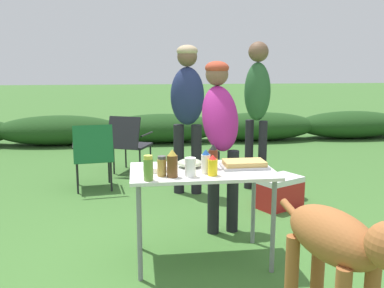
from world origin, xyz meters
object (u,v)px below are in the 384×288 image
object	(u,v)px
relish_jar	(148,168)
camp_chair_near_hedge	(129,141)
beer_bottle	(172,164)
standing_person_in_red_jacket	(257,100)
bbq_sauce_bottle	(213,157)
mayo_bottle	(206,162)
food_tray	(244,164)
standing_person_in_navy_coat	(220,125)
standing_person_in_gray_fleece	(187,103)
mustard_bottle	(213,166)
plate_stack	(156,168)
cooler_box	(278,192)
dog	(339,245)
spice_jar	(162,166)
folding_table	(202,179)
camp_chair_green_behind_table	(93,153)
mixing_bowl	(190,163)
paper_cup_stack	(190,167)

from	to	relation	value
relish_jar	camp_chair_near_hedge	bearing A→B (deg)	93.50
beer_bottle	standing_person_in_red_jacket	bearing A→B (deg)	59.54
bbq_sauce_bottle	mayo_bottle	xyz separation A→B (m)	(-0.08, -0.13, -0.01)
food_tray	standing_person_in_navy_coat	size ratio (longest dim) A/B	0.23
bbq_sauce_bottle	standing_person_in_gray_fleece	bearing A→B (deg)	89.63
bbq_sauce_bottle	mustard_bottle	xyz separation A→B (m)	(-0.04, -0.20, -0.02)
plate_stack	cooler_box	size ratio (longest dim) A/B	0.36
dog	cooler_box	size ratio (longest dim) A/B	1.88
spice_jar	dog	distance (m)	1.32
bbq_sauce_bottle	mayo_bottle	world-z (taller)	bbq_sauce_bottle
folding_table	mustard_bottle	xyz separation A→B (m)	(0.05, -0.18, 0.15)
beer_bottle	dog	distance (m)	1.25
camp_chair_green_behind_table	cooler_box	size ratio (longest dim) A/B	1.45
folding_table	standing_person_in_navy_coat	xyz separation A→B (m)	(0.27, 0.66, 0.33)
mixing_bowl	bbq_sauce_bottle	xyz separation A→B (m)	(0.17, -0.07, 0.06)
standing_person_in_red_jacket	mustard_bottle	bearing A→B (deg)	-75.11
bbq_sauce_bottle	standing_person_in_navy_coat	size ratio (longest dim) A/B	0.12
bbq_sauce_bottle	relish_jar	xyz separation A→B (m)	(-0.51, -0.28, -0.00)
mustard_bottle	camp_chair_near_hedge	bearing A→B (deg)	102.27
standing_person_in_navy_coat	standing_person_in_red_jacket	size ratio (longest dim) A/B	0.87
mixing_bowl	standing_person_in_navy_coat	world-z (taller)	standing_person_in_navy_coat
mayo_bottle	standing_person_in_red_jacket	distance (m)	2.20
folding_table	mayo_bottle	bearing A→B (deg)	-85.11
mixing_bowl	camp_chair_near_hedge	size ratio (longest dim) A/B	0.24
relish_jar	cooler_box	world-z (taller)	relish_jar
beer_bottle	cooler_box	size ratio (longest dim) A/B	0.36
folding_table	camp_chair_near_hedge	bearing A→B (deg)	102.07
beer_bottle	mixing_bowl	bearing A→B (deg)	60.06
folding_table	beer_bottle	xyz separation A→B (m)	(-0.25, -0.19, 0.17)
standing_person_in_red_jacket	camp_chair_green_behind_table	size ratio (longest dim) A/B	2.17
bbq_sauce_bottle	cooler_box	distance (m)	1.61
spice_jar	mayo_bottle	distance (m)	0.33
food_tray	camp_chair_green_behind_table	world-z (taller)	camp_chair_green_behind_table
relish_jar	folding_table	bearing A→B (deg)	31.26
mustard_bottle	spice_jar	bearing A→B (deg)	175.27
standing_person_in_gray_fleece	dog	size ratio (longest dim) A/B	1.63
paper_cup_stack	beer_bottle	world-z (taller)	beer_bottle
paper_cup_stack	beer_bottle	xyz separation A→B (m)	(-0.13, 0.00, 0.03)
mayo_bottle	standing_person_in_gray_fleece	xyz separation A→B (m)	(0.09, 1.92, 0.26)
dog	bbq_sauce_bottle	bearing A→B (deg)	-78.36
mayo_bottle	cooler_box	xyz separation A→B (m)	(1.01, 1.27, -0.66)
spice_jar	camp_chair_green_behind_table	size ratio (longest dim) A/B	0.18
spice_jar	bbq_sauce_bottle	bearing A→B (deg)	22.86
bbq_sauce_bottle	beer_bottle	bearing A→B (deg)	-147.88
plate_stack	relish_jar	xyz separation A→B (m)	(-0.07, -0.28, 0.07)
camp_chair_near_hedge	bbq_sauce_bottle	bearing A→B (deg)	-52.62
food_tray	spice_jar	bearing A→B (deg)	-165.04
mixing_bowl	bbq_sauce_bottle	distance (m)	0.20
relish_jar	camp_chair_near_hedge	xyz separation A→B (m)	(-0.19, 3.10, -0.36)
dog	camp_chair_green_behind_table	world-z (taller)	camp_chair_green_behind_table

